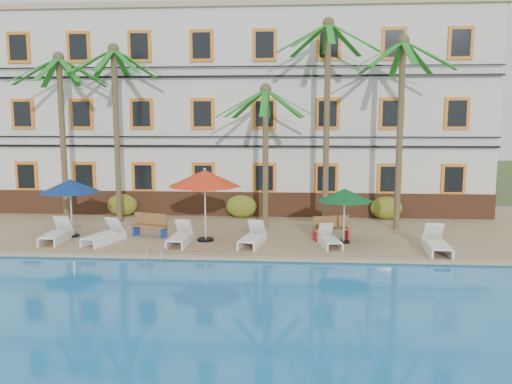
# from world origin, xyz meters

# --- Properties ---
(ground) EXTENTS (100.00, 100.00, 0.00)m
(ground) POSITION_xyz_m (0.00, 0.00, 0.00)
(ground) COLOR #384C23
(ground) RESTS_ON ground
(pool_deck) EXTENTS (30.00, 12.00, 0.25)m
(pool_deck) POSITION_xyz_m (0.00, 5.00, 0.12)
(pool_deck) COLOR tan
(pool_deck) RESTS_ON ground
(swimming_pool) EXTENTS (26.00, 12.00, 0.20)m
(swimming_pool) POSITION_xyz_m (0.00, -7.00, 0.10)
(swimming_pool) COLOR #1A7BC7
(swimming_pool) RESTS_ON ground
(pool_coping) EXTENTS (30.00, 0.35, 0.06)m
(pool_coping) POSITION_xyz_m (0.00, -0.90, 0.28)
(pool_coping) COLOR tan
(pool_coping) RESTS_ON pool_deck
(hotel_building) EXTENTS (25.40, 6.44, 10.22)m
(hotel_building) POSITION_xyz_m (0.00, 9.98, 5.37)
(hotel_building) COLOR silver
(hotel_building) RESTS_ON pool_deck
(palm_a) EXTENTS (4.40, 4.40, 7.71)m
(palm_a) POSITION_xyz_m (-7.60, 4.97, 5.22)
(palm_a) COLOR brown
(palm_a) RESTS_ON pool_deck
(palm_b) EXTENTS (4.40, 4.40, 8.07)m
(palm_b) POSITION_xyz_m (-5.13, 5.09, 5.43)
(palm_b) COLOR brown
(palm_b) RESTS_ON pool_deck
(palm_c) EXTENTS (4.40, 4.40, 6.24)m
(palm_c) POSITION_xyz_m (1.67, 4.52, 4.36)
(palm_c) COLOR brown
(palm_c) RESTS_ON pool_deck
(palm_d) EXTENTS (4.40, 4.40, 9.03)m
(palm_d) POSITION_xyz_m (4.32, 4.98, 5.98)
(palm_d) COLOR brown
(palm_d) RESTS_ON pool_deck
(palm_e) EXTENTS (4.40, 4.40, 8.15)m
(palm_e) POSITION_xyz_m (7.34, 4.26, 5.48)
(palm_e) COLOR brown
(palm_e) RESTS_ON pool_deck
(shrub_left) EXTENTS (1.50, 0.90, 1.10)m
(shrub_left) POSITION_xyz_m (-5.50, 6.60, 0.80)
(shrub_left) COLOR #235518
(shrub_left) RESTS_ON pool_deck
(shrub_mid) EXTENTS (1.50, 0.90, 1.10)m
(shrub_mid) POSITION_xyz_m (0.40, 6.60, 0.80)
(shrub_mid) COLOR #235518
(shrub_mid) RESTS_ON pool_deck
(shrub_right) EXTENTS (1.50, 0.90, 1.10)m
(shrub_right) POSITION_xyz_m (7.34, 6.60, 0.80)
(shrub_right) COLOR #235518
(shrub_right) RESTS_ON pool_deck
(umbrella_blue) EXTENTS (2.40, 2.40, 2.40)m
(umbrella_blue) POSITION_xyz_m (-6.02, 2.00, 2.30)
(umbrella_blue) COLOR black
(umbrella_blue) RESTS_ON pool_deck
(umbrella_red) EXTENTS (2.85, 2.85, 2.85)m
(umbrella_red) POSITION_xyz_m (-0.52, 1.65, 2.68)
(umbrella_red) COLOR black
(umbrella_red) RESTS_ON pool_deck
(umbrella_green) EXTENTS (2.16, 2.16, 2.17)m
(umbrella_green) POSITION_xyz_m (4.82, 1.68, 2.09)
(umbrella_green) COLOR black
(umbrella_green) RESTS_ON pool_deck
(lounger_a) EXTENTS (0.78, 1.95, 0.91)m
(lounger_a) POSITION_xyz_m (-6.25, 1.16, 0.54)
(lounger_a) COLOR white
(lounger_a) RESTS_ON pool_deck
(lounger_b) EXTENTS (1.25, 2.02, 0.90)m
(lounger_b) POSITION_xyz_m (-4.31, 1.05, 0.54)
(lounger_b) COLOR white
(lounger_b) RESTS_ON pool_deck
(lounger_c) EXTENTS (0.71, 1.87, 0.87)m
(lounger_c) POSITION_xyz_m (-1.38, 1.03, 0.53)
(lounger_c) COLOR white
(lounger_c) RESTS_ON pool_deck
(lounger_d) EXTENTS (1.01, 1.97, 0.89)m
(lounger_d) POSITION_xyz_m (1.37, 1.05, 0.54)
(lounger_d) COLOR white
(lounger_d) RESTS_ON pool_deck
(lounger_e) EXTENTS (0.90, 1.76, 0.79)m
(lounger_e) POSITION_xyz_m (4.22, 1.15, 0.51)
(lounger_e) COLOR white
(lounger_e) RESTS_ON pool_deck
(lounger_f) EXTENTS (0.89, 2.09, 0.96)m
(lounger_f) POSITION_xyz_m (7.94, 0.41, 0.56)
(lounger_f) COLOR white
(lounger_f) RESTS_ON pool_deck
(bench_left) EXTENTS (1.57, 0.91, 0.93)m
(bench_left) POSITION_xyz_m (-2.87, 2.28, 0.72)
(bench_left) COLOR olive
(bench_left) RESTS_ON pool_deck
(bench_right) EXTENTS (1.57, 0.89, 0.93)m
(bench_right) POSITION_xyz_m (4.36, 2.18, 0.72)
(bench_right) COLOR olive
(bench_right) RESTS_ON pool_deck
(pool_ladder) EXTENTS (0.54, 0.74, 0.74)m
(pool_ladder) POSITION_xyz_m (-1.75, -1.00, 0.25)
(pool_ladder) COLOR silver
(pool_ladder) RESTS_ON ground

